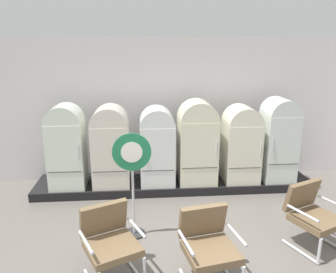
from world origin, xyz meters
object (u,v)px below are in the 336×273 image
object	(u,v)px
refrigerator_3	(197,140)
sign_stand	(133,182)
armchair_right	(312,212)
armchair_left	(110,239)
refrigerator_0	(66,144)
armchair_center	(208,242)
refrigerator_2	(157,144)
refrigerator_4	(241,142)
refrigerator_5	(278,137)
refrigerator_1	(111,144)

from	to	relation	value
refrigerator_3	sign_stand	world-z (taller)	refrigerator_3
sign_stand	armchair_right	bearing A→B (deg)	-10.07
armchair_left	sign_stand	world-z (taller)	sign_stand
refrigerator_0	armchair_center	xyz separation A→B (m)	(2.13, -2.56, -0.48)
refrigerator_0	refrigerator_3	world-z (taller)	refrigerator_3
refrigerator_2	armchair_right	world-z (taller)	refrigerator_2
refrigerator_0	refrigerator_3	bearing A→B (deg)	0.89
refrigerator_3	refrigerator_0	bearing A→B (deg)	-179.11
refrigerator_4	armchair_right	bearing A→B (deg)	-77.87
refrigerator_4	refrigerator_2	bearing A→B (deg)	-180.00
sign_stand	refrigerator_2	bearing A→B (deg)	74.56
armchair_left	armchair_center	bearing A→B (deg)	-8.18
refrigerator_2	refrigerator_5	size ratio (longest dim) A/B	0.91
refrigerator_4	sign_stand	distance (m)	2.58
refrigerator_0	refrigerator_2	bearing A→B (deg)	1.15
refrigerator_0	refrigerator_5	bearing A→B (deg)	0.42
refrigerator_5	armchair_left	size ratio (longest dim) A/B	1.79
refrigerator_3	sign_stand	xyz separation A→B (m)	(-1.19, -1.57, -0.14)
refrigerator_4	armchair_left	size ratio (longest dim) A/B	1.63
refrigerator_3	refrigerator_4	distance (m)	0.85
refrigerator_0	armchair_center	bearing A→B (deg)	-50.23
refrigerator_1	armchair_center	world-z (taller)	refrigerator_1
refrigerator_0	refrigerator_3	distance (m)	2.43
refrigerator_0	refrigerator_2	xyz separation A→B (m)	(1.66, 0.03, -0.05)
refrigerator_5	armchair_center	bearing A→B (deg)	-125.99
refrigerator_0	armchair_right	bearing A→B (deg)	-27.95
refrigerator_2	sign_stand	distance (m)	1.62
armchair_right	refrigerator_4	bearing A→B (deg)	102.13
refrigerator_1	armchair_right	distance (m)	3.56
refrigerator_5	refrigerator_3	bearing A→B (deg)	179.69
armchair_center	sign_stand	bearing A→B (deg)	131.06
refrigerator_3	armchair_center	distance (m)	2.66
refrigerator_3	refrigerator_4	xyz separation A→B (m)	(0.85, -0.00, -0.06)
refrigerator_4	armchair_right	world-z (taller)	refrigerator_4
refrigerator_1	armchair_center	size ratio (longest dim) A/B	1.68
refrigerator_1	armchair_center	distance (m)	2.95
refrigerator_1	refrigerator_3	distance (m)	1.63
refrigerator_2	sign_stand	size ratio (longest dim) A/B	0.93
refrigerator_3	armchair_right	xyz separation A→B (m)	(1.28, -2.01, -0.50)
refrigerator_5	sign_stand	bearing A→B (deg)	-150.71
armchair_center	sign_stand	size ratio (longest dim) A/B	0.57
refrigerator_3	sign_stand	distance (m)	1.97
refrigerator_0	refrigerator_5	size ratio (longest dim) A/B	0.97
sign_stand	armchair_center	bearing A→B (deg)	-48.94
armchair_left	armchair_center	size ratio (longest dim) A/B	1.00
refrigerator_0	armchair_right	world-z (taller)	refrigerator_0
refrigerator_1	refrigerator_2	size ratio (longest dim) A/B	1.03
refrigerator_2	armchair_center	xyz separation A→B (m)	(0.47, -2.59, -0.44)
armchair_right	sign_stand	world-z (taller)	sign_stand
refrigerator_0	refrigerator_1	world-z (taller)	refrigerator_0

